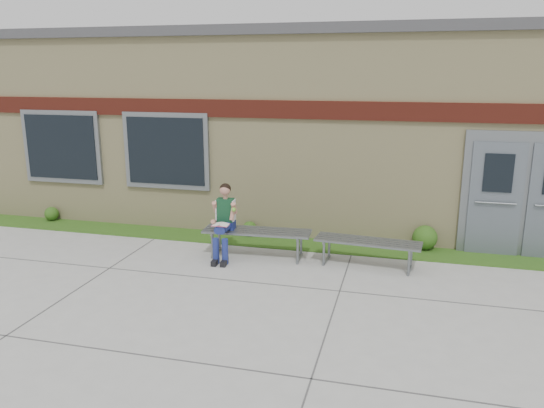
# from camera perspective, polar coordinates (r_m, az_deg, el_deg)

# --- Properties ---
(ground) EXTENTS (80.00, 80.00, 0.00)m
(ground) POSITION_cam_1_polar(r_m,az_deg,el_deg) (8.13, -0.28, -10.03)
(ground) COLOR #9E9E99
(ground) RESTS_ON ground
(grass_strip) EXTENTS (16.00, 0.80, 0.02)m
(grass_strip) POSITION_cam_1_polar(r_m,az_deg,el_deg) (10.49, 3.30, -4.33)
(grass_strip) COLOR #214D14
(grass_strip) RESTS_ON ground
(school_building) EXTENTS (16.20, 6.22, 4.20)m
(school_building) POSITION_cam_1_polar(r_m,az_deg,el_deg) (13.35, 6.26, 8.77)
(school_building) COLOR beige
(school_building) RESTS_ON ground
(bench_left) EXTENTS (1.99, 0.66, 0.51)m
(bench_left) POSITION_cam_1_polar(r_m,az_deg,el_deg) (9.70, -1.62, -3.49)
(bench_left) COLOR slate
(bench_left) RESTS_ON ground
(bench_right) EXTENTS (1.86, 0.67, 0.47)m
(bench_right) POSITION_cam_1_polar(r_m,az_deg,el_deg) (9.38, 10.25, -4.51)
(bench_right) COLOR slate
(bench_right) RESTS_ON ground
(girl) EXTENTS (0.47, 0.78, 1.36)m
(girl) POSITION_cam_1_polar(r_m,az_deg,el_deg) (9.58, -5.18, -1.64)
(girl) COLOR navy
(girl) RESTS_ON ground
(shrub_west) EXTENTS (0.31, 0.31, 0.31)m
(shrub_west) POSITION_cam_1_polar(r_m,az_deg,el_deg) (13.05, -22.62, -0.97)
(shrub_west) COLOR #214D14
(shrub_west) RESTS_ON grass_strip
(shrub_mid) EXTENTS (0.30, 0.30, 0.30)m
(shrub_mid) POSITION_cam_1_polar(r_m,az_deg,el_deg) (10.94, -2.43, -2.66)
(shrub_mid) COLOR #214D14
(shrub_mid) RESTS_ON grass_strip
(shrub_east) EXTENTS (0.46, 0.46, 0.46)m
(shrub_east) POSITION_cam_1_polar(r_m,az_deg,el_deg) (10.50, 16.12, -3.48)
(shrub_east) COLOR #214D14
(shrub_east) RESTS_ON grass_strip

